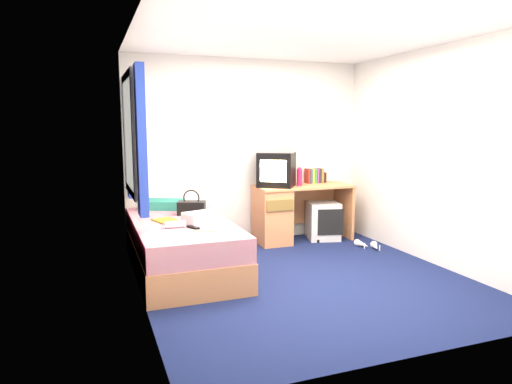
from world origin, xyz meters
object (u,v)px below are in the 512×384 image
object	(u,v)px
crt_tv	(277,169)
aerosol_can	(293,179)
colour_swatch_fan	(204,231)
remote_control	(193,227)
storage_cube	(323,221)
vcr	(277,149)
handbag	(192,207)
pink_water_bottle	(299,178)
white_heels	(369,246)
pillow	(163,204)
water_bottle	(175,224)
magazine	(166,221)
picture_frame	(324,177)
towel	(200,217)
desk	(284,212)
bed	(182,246)

from	to	relation	value
crt_tv	aerosol_can	bearing A→B (deg)	43.83
colour_swatch_fan	remote_control	distance (m)	0.19
storage_cube	remote_control	xyz separation A→B (m)	(-2.03, -1.08, 0.30)
vcr	aerosol_can	xyz separation A→B (m)	(0.25, 0.04, -0.41)
vcr	handbag	size ratio (longest dim) A/B	1.29
pink_water_bottle	white_heels	bearing A→B (deg)	-44.05
pillow	aerosol_can	distance (m)	1.74
water_bottle	colour_swatch_fan	distance (m)	0.35
storage_cube	magazine	world-z (taller)	magazine
picture_frame	remote_control	world-z (taller)	picture_frame
pillow	water_bottle	size ratio (longest dim) A/B	2.42
pink_water_bottle	pillow	bearing A→B (deg)	176.60
handbag	magazine	world-z (taller)	handbag
towel	aerosol_can	bearing A→B (deg)	31.95
vcr	water_bottle	world-z (taller)	vcr
desk	white_heels	bearing A→B (deg)	-39.31
pink_water_bottle	white_heels	size ratio (longest dim) A/B	0.57
colour_swatch_fan	vcr	bearing A→B (deg)	45.30
water_bottle	pink_water_bottle	bearing A→B (deg)	28.36
desk	aerosol_can	xyz separation A→B (m)	(0.15, 0.04, 0.43)
pillow	water_bottle	xyz separation A→B (m)	(-0.05, -1.09, -0.02)
crt_tv	vcr	size ratio (longest dim) A/B	1.35
pillow	desk	bearing A→B (deg)	-1.58
magazine	water_bottle	bearing A→B (deg)	-84.73
remote_control	storage_cube	bearing A→B (deg)	4.54
pink_water_bottle	picture_frame	bearing A→B (deg)	25.48
bed	pillow	size ratio (longest dim) A/B	4.12
remote_control	picture_frame	bearing A→B (deg)	7.81
pink_water_bottle	aerosol_can	bearing A→B (deg)	116.33
desk	remote_control	bearing A→B (deg)	-142.36
pink_water_bottle	handbag	world-z (taller)	pink_water_bottle
aerosol_can	remote_control	xyz separation A→B (m)	(-1.62, -1.18, -0.28)
towel	colour_swatch_fan	world-z (taller)	towel
bed	storage_cube	distance (m)	2.18
pink_water_bottle	magazine	world-z (taller)	pink_water_bottle
pillow	remote_control	size ratio (longest dim) A/B	3.03
magazine	remote_control	size ratio (longest dim) A/B	1.75
handbag	aerosol_can	bearing A→B (deg)	39.22
aerosol_can	desk	bearing A→B (deg)	-164.35
bed	magazine	size ratio (longest dim) A/B	7.14
crt_tv	colour_swatch_fan	distance (m)	1.89
desk	towel	bearing A→B (deg)	-146.53
bed	remote_control	world-z (taller)	remote_control
remote_control	colour_swatch_fan	bearing A→B (deg)	-90.87
towel	white_heels	xyz separation A→B (m)	(2.20, 0.17, -0.55)
desk	storage_cube	bearing A→B (deg)	-5.86
towel	white_heels	bearing A→B (deg)	4.51
desk	colour_swatch_fan	distance (m)	1.92
vcr	picture_frame	xyz separation A→B (m)	(0.79, 0.17, -0.42)
desk	water_bottle	bearing A→B (deg)	-147.27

